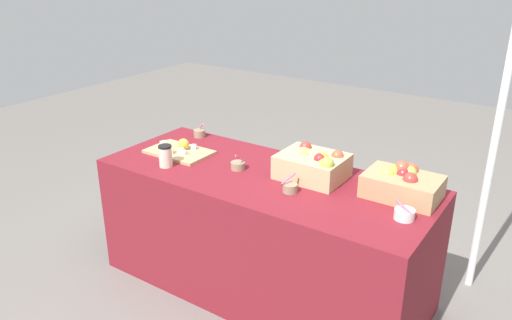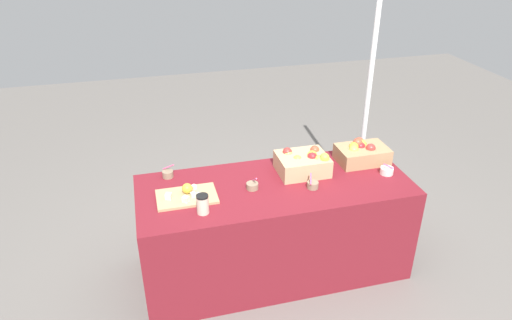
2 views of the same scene
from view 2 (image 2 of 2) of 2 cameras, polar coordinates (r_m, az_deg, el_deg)
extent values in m
plane|color=slate|center=(3.66, 2.13, -12.96)|extent=(10.00, 10.00, 0.00)
cube|color=maroon|center=(3.43, 2.24, -8.30)|extent=(1.90, 0.76, 0.74)
cube|color=tan|center=(3.58, 12.89, 0.67)|extent=(0.37, 0.25, 0.12)
sphere|color=#D14C33|center=(3.63, 12.54, 2.18)|extent=(0.07, 0.07, 0.07)
sphere|color=#B2332D|center=(3.55, 13.59, 0.85)|extent=(0.07, 0.07, 0.07)
sphere|color=red|center=(3.57, 12.66, 1.63)|extent=(0.07, 0.07, 0.07)
sphere|color=gold|center=(3.55, 11.90, 1.59)|extent=(0.07, 0.07, 0.07)
sphere|color=gold|center=(3.58, 12.47, 1.33)|extent=(0.07, 0.07, 0.07)
sphere|color=#D14C33|center=(3.57, 12.35, 2.08)|extent=(0.07, 0.07, 0.07)
sphere|color=#99B742|center=(3.60, 12.84, 1.88)|extent=(0.07, 0.07, 0.07)
sphere|color=#B2C64C|center=(3.52, 11.88, 1.19)|extent=(0.07, 0.07, 0.07)
sphere|color=#B2332D|center=(3.55, 13.88, 1.40)|extent=(0.07, 0.07, 0.07)
cube|color=tan|center=(3.36, 5.69, -0.48)|extent=(0.35, 0.29, 0.13)
sphere|color=#D14C33|center=(3.42, 7.21, 1.21)|extent=(0.07, 0.07, 0.07)
sphere|color=#99B742|center=(3.30, 8.41, 0.29)|extent=(0.07, 0.07, 0.07)
sphere|color=#B2332D|center=(3.37, 3.86, 0.98)|extent=(0.07, 0.07, 0.07)
sphere|color=#99B742|center=(3.31, 5.07, 0.02)|extent=(0.07, 0.07, 0.07)
sphere|color=#B2C64C|center=(3.37, 3.93, 0.70)|extent=(0.07, 0.07, 0.07)
sphere|color=#B2C64C|center=(3.32, 7.70, 0.00)|extent=(0.07, 0.07, 0.07)
sphere|color=gold|center=(3.34, 6.90, 0.59)|extent=(0.07, 0.07, 0.07)
sphere|color=red|center=(3.32, 6.90, 0.39)|extent=(0.07, 0.07, 0.07)
cube|color=tan|center=(3.11, -8.49, -4.47)|extent=(0.39, 0.25, 0.02)
sphere|color=gold|center=(3.11, -8.44, -3.47)|extent=(0.07, 0.07, 0.07)
cube|color=beige|center=(3.16, -7.62, -3.31)|extent=(0.04, 0.04, 0.03)
cube|color=beige|center=(3.08, -10.68, -4.37)|extent=(0.05, 0.05, 0.04)
cube|color=beige|center=(3.03, -8.61, -4.78)|extent=(0.05, 0.05, 0.04)
cube|color=beige|center=(3.07, -7.02, -4.26)|extent=(0.03, 0.03, 0.03)
cube|color=beige|center=(3.08, -7.73, -4.23)|extent=(0.04, 0.04, 0.03)
cylinder|color=gray|center=(3.36, -10.76, -1.71)|extent=(0.08, 0.08, 0.05)
cylinder|color=#EA598C|center=(3.35, -10.70, -0.84)|extent=(0.08, 0.06, 0.06)
cylinder|color=gray|center=(3.20, 6.97, -3.06)|extent=(0.08, 0.08, 0.05)
cylinder|color=#EA598C|center=(3.17, 6.73, -2.32)|extent=(0.04, 0.09, 0.05)
cylinder|color=gray|center=(3.16, -0.46, -3.20)|extent=(0.08, 0.08, 0.04)
cylinder|color=#EA598C|center=(3.14, -0.17, -2.41)|extent=(0.01, 0.09, 0.07)
cylinder|color=silver|center=(3.47, 15.74, -1.27)|extent=(0.10, 0.10, 0.05)
cylinder|color=#EA598C|center=(3.43, 15.95, -0.74)|extent=(0.08, 0.02, 0.05)
cylinder|color=beige|center=(2.92, -6.55, -5.50)|extent=(0.08, 0.08, 0.12)
cylinder|color=black|center=(2.89, -6.62, -4.43)|extent=(0.08, 0.08, 0.01)
cylinder|color=white|center=(4.09, 13.55, 7.34)|extent=(0.04, 0.04, 2.02)
camera|label=1|loc=(2.36, 61.01, 0.38)|focal=35.76mm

